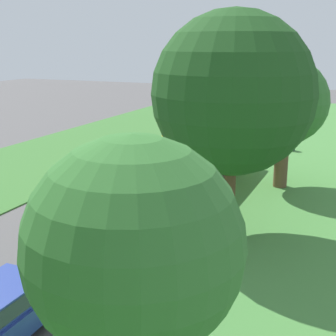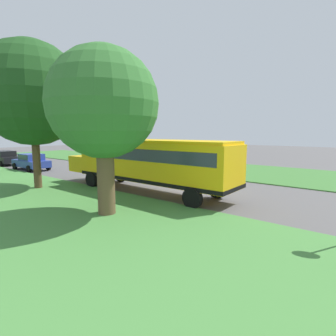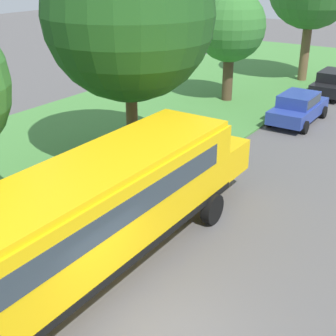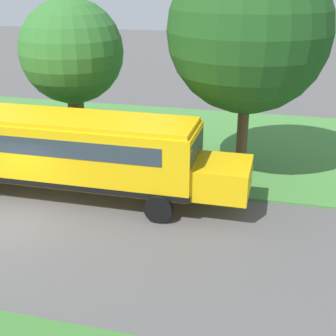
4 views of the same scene
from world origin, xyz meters
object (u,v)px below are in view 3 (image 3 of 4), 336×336
at_px(car_black_middle, 334,82).
at_px(oak_tree_far_end, 229,28).
at_px(oak_tree_roadside_mid, 130,17).
at_px(car_blue_nearest, 298,106).
at_px(school_bus, 97,209).

relative_size(car_black_middle, oak_tree_far_end, 0.69).
bearing_deg(oak_tree_roadside_mid, car_blue_nearest, 67.67).
xyz_separation_m(car_blue_nearest, oak_tree_far_end, (-4.94, 1.56, 3.37)).
distance_m(car_blue_nearest, oak_tree_roadside_mid, 10.92).
height_order(car_blue_nearest, car_black_middle, same).
distance_m(car_blue_nearest, car_black_middle, 6.40).
bearing_deg(oak_tree_roadside_mid, car_black_middle, 76.50).
xyz_separation_m(car_black_middle, oak_tree_far_end, (-4.94, -4.84, 3.37)).
height_order(car_black_middle, oak_tree_far_end, oak_tree_far_end).
distance_m(school_bus, oak_tree_far_end, 17.69).
bearing_deg(school_bus, car_blue_nearest, 90.02).
relative_size(car_blue_nearest, oak_tree_far_end, 0.69).
bearing_deg(oak_tree_far_end, car_blue_nearest, -17.50).
height_order(school_bus, oak_tree_roadside_mid, oak_tree_roadside_mid).
bearing_deg(car_black_middle, oak_tree_roadside_mid, -103.50).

